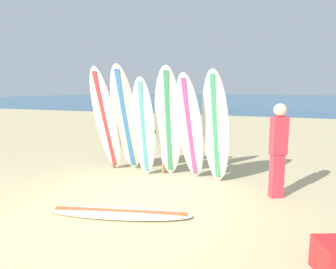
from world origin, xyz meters
TOP-DOWN VIEW (x-y plane):
  - ground_plane at (0.00, 0.00)m, footprint 120.00×120.00m
  - ocean_water at (0.00, 58.00)m, footprint 120.00×80.00m
  - surfboard_rack at (-0.11, 2.48)m, footprint 2.74×0.09m
  - surfboard_leaning_far_left at (-1.36, 2.08)m, footprint 0.57×0.95m
  - surfboard_leaning_left at (-0.88, 2.14)m, footprint 0.71×1.12m
  - surfboard_leaning_center_left at (-0.40, 2.04)m, footprint 0.57×0.63m
  - surfboard_leaning_center at (0.11, 2.21)m, footprint 0.71×0.85m
  - surfboard_leaning_center_right at (0.64, 2.05)m, footprint 0.56×0.98m
  - surfboard_leaning_right at (1.15, 2.11)m, footprint 0.62×0.66m
  - surfboard_lying_on_sand at (0.09, 0.10)m, footprint 2.31×1.03m
  - beachgoer_standing at (2.34, 1.76)m, footprint 0.32×0.28m
  - small_boat_offshore at (-6.70, 28.68)m, footprint 1.37×2.19m

SIDE VIEW (x-z plane):
  - ground_plane at x=0.00m, z-range 0.00..0.00m
  - ocean_water at x=0.00m, z-range 0.00..0.01m
  - surfboard_lying_on_sand at x=0.09m, z-range -0.01..0.08m
  - small_boat_offshore at x=-6.70m, z-range -0.10..0.61m
  - surfboard_rack at x=-0.11m, z-range 0.16..1.27m
  - beachgoer_standing at x=2.34m, z-range 0.09..1.77m
  - surfboard_leaning_center_left at x=-0.40m, z-range 0.00..2.19m
  - surfboard_leaning_center_right at x=0.64m, z-range 0.00..2.25m
  - surfboard_leaning_right at x=1.15m, z-range 0.00..2.32m
  - surfboard_leaning_center at x=0.11m, z-range 0.00..2.41m
  - surfboard_leaning_far_left at x=-1.36m, z-range 0.00..2.42m
  - surfboard_leaning_left at x=-0.88m, z-range 0.00..2.45m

